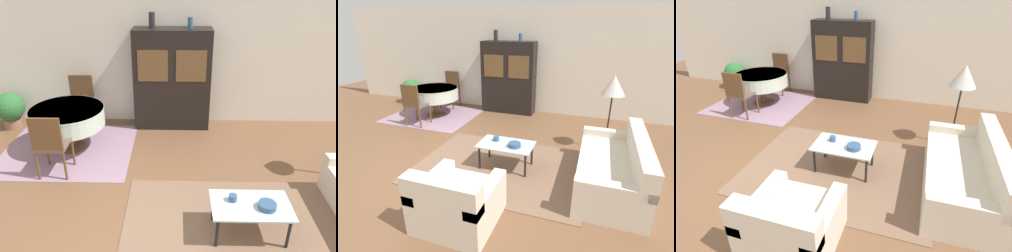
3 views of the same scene
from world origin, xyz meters
The scene contains 17 objects.
ground_plane centered at (0.00, 0.00, 0.00)m, with size 14.00×14.00×0.00m, color brown.
wall_back centered at (0.00, 3.63, 1.35)m, with size 10.00×0.06×2.70m.
area_rug centered at (1.08, 0.44, 0.01)m, with size 2.83×2.07×0.01m.
dining_rug centered at (-1.53, 2.35, 0.01)m, with size 2.18×1.89×0.01m.
couch centered at (2.85, 0.47, 0.29)m, with size 0.91×1.90×0.81m.
armchair centered at (1.05, -0.99, 0.29)m, with size 0.91×0.89×0.78m.
coffee_table centered at (1.16, 0.47, 0.38)m, with size 0.91×0.55×0.42m.
display_cabinet centered at (0.23, 3.36, 0.94)m, with size 1.41×0.45×1.87m.
dining_table centered at (-1.50, 2.42, 0.59)m, with size 1.22×1.22×0.73m.
dining_chair_near centered at (-1.50, 1.59, 0.57)m, with size 0.44×0.44×1.00m.
dining_chair_far centered at (-1.50, 3.26, 0.57)m, with size 0.44×0.44×1.00m.
floor_lamp centered at (2.75, 1.70, 1.23)m, with size 0.41×0.41×1.45m.
cup centered at (0.96, 0.53, 0.47)m, with size 0.09×0.09×0.08m.
bowl centered at (1.33, 0.41, 0.46)m, with size 0.20×0.20×0.07m.
vase_tall centered at (-0.13, 3.36, 2.00)m, with size 0.11×0.11×0.27m.
vase_short centered at (0.54, 3.36, 1.96)m, with size 0.09×0.09×0.19m.
potted_plant centered at (-2.86, 3.19, 0.39)m, with size 0.56×0.56×0.71m.
Camera 2 is at (2.46, -3.23, 2.30)m, focal length 28.00 mm.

